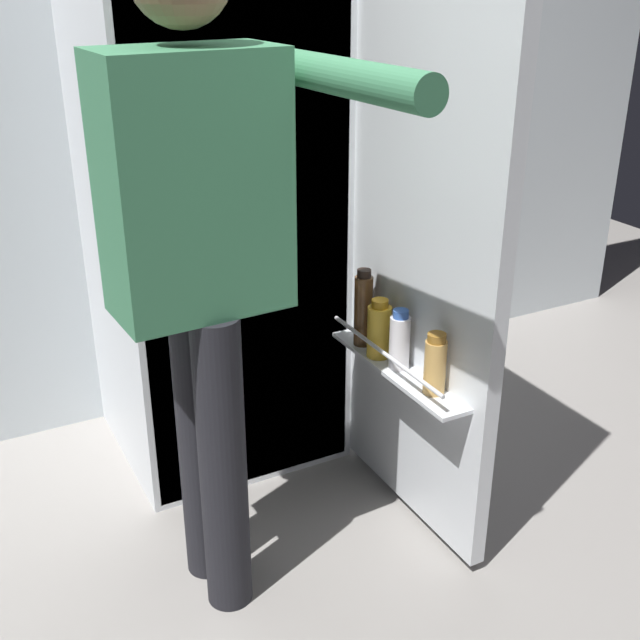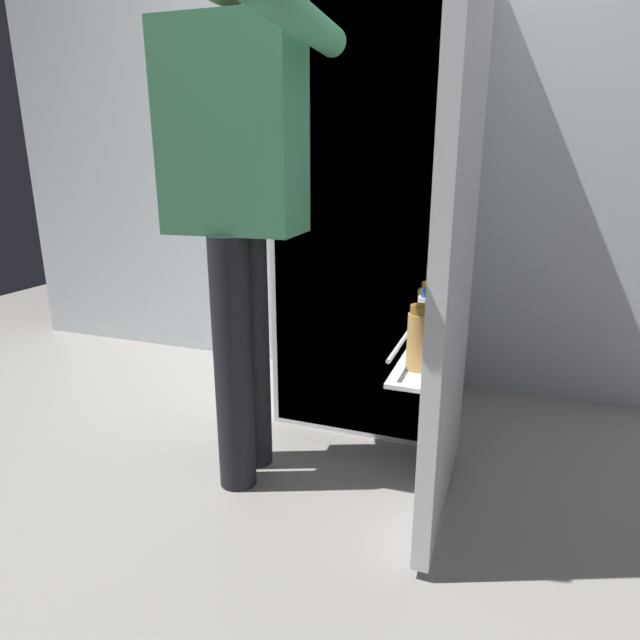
% 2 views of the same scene
% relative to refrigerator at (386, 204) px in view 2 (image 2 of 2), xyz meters
% --- Properties ---
extents(ground_plane, '(6.62, 6.62, 0.00)m').
position_rel_refrigerator_xyz_m(ground_plane, '(-0.02, -0.53, -0.87)').
color(ground_plane, gray).
extents(kitchen_wall, '(4.40, 0.10, 2.41)m').
position_rel_refrigerator_xyz_m(kitchen_wall, '(-0.02, 0.43, 0.33)').
color(kitchen_wall, silver).
rests_on(kitchen_wall, ground_plane).
extents(refrigerator, '(0.74, 1.34, 1.74)m').
position_rel_refrigerator_xyz_m(refrigerator, '(0.00, 0.00, 0.00)').
color(refrigerator, silver).
rests_on(refrigerator, ground_plane).
extents(person, '(0.54, 0.70, 1.65)m').
position_rel_refrigerator_xyz_m(person, '(-0.29, -0.65, 0.12)').
color(person, black).
rests_on(person, ground_plane).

